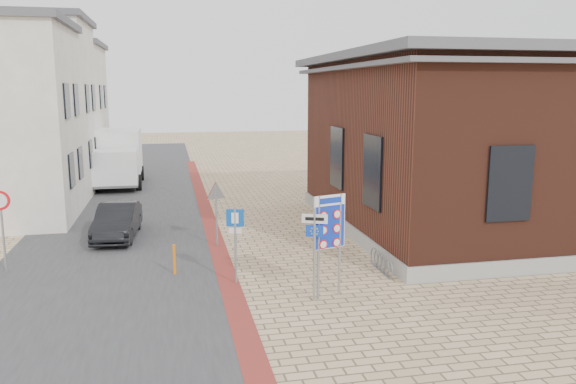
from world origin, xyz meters
name	(u,v)px	position (x,y,z in m)	size (l,w,h in m)	color
ground	(315,305)	(0.00, 0.00, 0.00)	(120.00, 120.00, 0.00)	tan
road_strip	(131,201)	(-5.50, 15.00, 0.01)	(7.00, 60.00, 0.02)	#38383A
curb_strip	(209,220)	(-2.00, 10.00, 0.01)	(0.60, 40.00, 0.02)	maroon
brick_building	(490,140)	(8.99, 7.00, 3.49)	(13.00, 13.00, 6.80)	gray
townhouse_mid	(19,107)	(-10.99, 18.00, 4.57)	(7.40, 6.40, 9.10)	beige
townhouse_far	(44,110)	(-10.99, 24.00, 4.17)	(7.40, 6.40, 8.30)	beige
bike_rack	(381,263)	(2.65, 2.20, 0.26)	(0.08, 1.80, 0.60)	slate
sedan	(117,221)	(-5.52, 7.94, 0.64)	(1.35, 3.87, 1.28)	black
box_truck	(118,157)	(-6.40, 19.97, 1.62)	(2.61, 6.01, 3.14)	slate
border_sign	(329,224)	(0.50, 0.50, 1.99)	(0.92, 0.33, 2.77)	gray
essen_sign	(315,240)	(0.05, 0.30, 1.64)	(0.63, 0.29, 2.48)	gray
parking_sign	(235,233)	(-1.80, 2.00, 1.51)	(0.49, 0.16, 2.25)	gray
yield_sign	(216,199)	(-2.00, 6.00, 1.72)	(0.79, 0.30, 2.27)	gray
speed_sign	(2,217)	(-8.50, 4.50, 1.70)	(0.59, 0.07, 2.52)	gray
bollard	(174,260)	(-3.50, 3.19, 0.46)	(0.08, 0.08, 0.93)	orange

